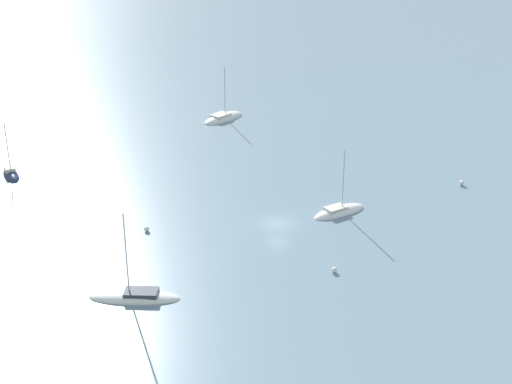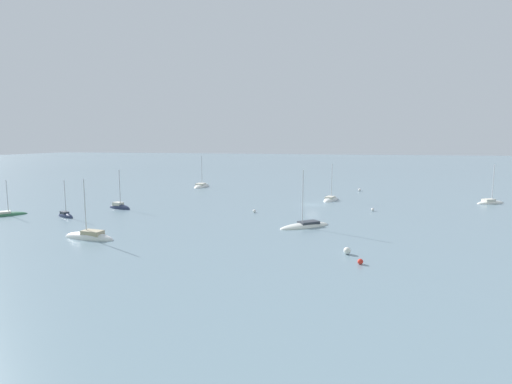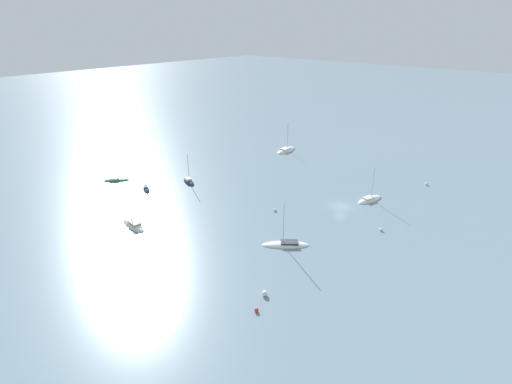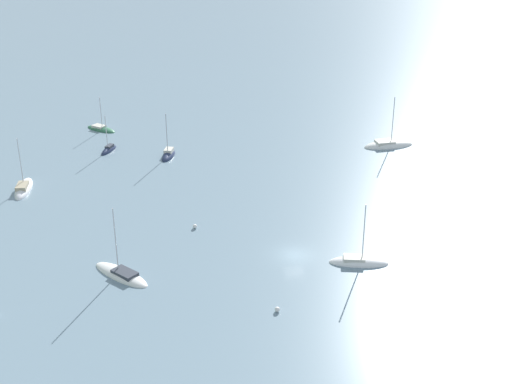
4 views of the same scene
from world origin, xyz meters
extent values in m
plane|color=slate|center=(0.00, 0.00, 0.00)|extent=(600.00, 600.00, 0.00)
ellipsoid|color=#232D4C|center=(36.28, 13.19, 0.00)|extent=(5.78, 3.52, 1.65)
cube|color=beige|center=(36.69, 13.05, 0.82)|extent=(2.28, 1.86, 0.73)
cylinder|color=#B2B2B7|center=(36.02, 13.28, 4.03)|extent=(0.14, 0.14, 7.14)
ellipsoid|color=white|center=(-3.39, -7.27, 0.00)|extent=(4.14, 7.68, 1.59)
cube|color=beige|center=(-3.24, -6.70, 0.68)|extent=(2.27, 2.97, 0.48)
cylinder|color=silver|center=(-3.48, -7.63, 4.23)|extent=(0.14, 0.14, 7.59)
ellipsoid|color=white|center=(-0.88, 21.56, 0.00)|extent=(8.24, 7.59, 1.31)
cube|color=#333842|center=(-1.41, 21.10, 0.59)|extent=(3.52, 3.37, 0.47)
cylinder|color=silver|center=(-0.55, 21.84, 4.58)|extent=(0.14, 0.14, 8.44)
ellipsoid|color=white|center=(33.96, -24.84, 0.00)|extent=(3.47, 8.95, 1.99)
cube|color=beige|center=(33.93, -24.13, 0.81)|extent=(2.31, 3.26, 0.53)
cylinder|color=#B2B2B7|center=(33.97, -25.28, 4.72)|extent=(0.14, 0.14, 8.35)
ellipsoid|color=#2D6647|center=(51.68, 24.43, 0.00)|extent=(6.06, 6.29, 1.14)
cube|color=beige|center=(52.04, 24.81, 0.54)|extent=(2.75, 2.79, 0.46)
cylinder|color=silver|center=(51.46, 24.20, 3.28)|extent=(0.14, 0.14, 5.94)
ellipsoid|color=#232D4C|center=(40.62, 23.06, 0.00)|extent=(4.82, 3.39, 1.47)
cube|color=#333842|center=(40.95, 22.89, 0.65)|extent=(1.95, 1.63, 0.49)
cylinder|color=silver|center=(40.41, 23.17, 3.41)|extent=(0.14, 0.14, 6.01)
ellipsoid|color=silver|center=(26.80, 35.66, 0.00)|extent=(8.01, 2.99, 1.82)
cube|color=tan|center=(26.18, 35.72, 0.83)|extent=(2.96, 1.82, 0.65)
cylinder|color=silver|center=(27.19, 35.62, 4.28)|extent=(0.14, 0.14, 7.56)
sphere|color=white|center=(-9.91, -25.09, 0.35)|extent=(0.69, 0.69, 0.69)
sphere|color=white|center=(-7.40, 35.27, 0.42)|extent=(0.84, 0.84, 0.84)
sphere|color=white|center=(-11.75, 4.79, 0.29)|extent=(0.59, 0.59, 0.59)
sphere|color=white|center=(9.52, 11.59, 0.30)|extent=(0.60, 0.60, 0.60)
sphere|color=red|center=(-8.84, 38.82, 0.30)|extent=(0.61, 0.61, 0.61)
camera|label=1|loc=(-48.72, 56.28, 35.18)|focal=50.00mm
camera|label=2|loc=(-7.57, 81.83, 13.26)|focal=28.00mm
camera|label=3|loc=(-38.56, 73.01, 38.05)|focal=28.00mm
camera|label=4|loc=(-75.66, 19.11, 44.80)|focal=50.00mm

